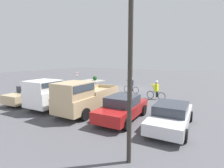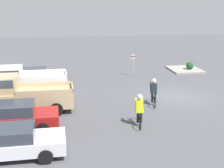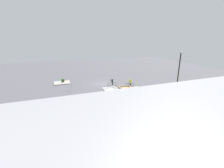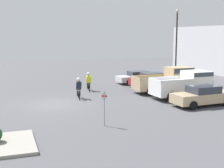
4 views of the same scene
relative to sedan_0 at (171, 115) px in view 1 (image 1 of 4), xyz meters
name	(u,v)px [view 1 (image 1 of 4)]	position (x,y,z in m)	size (l,w,h in m)	color
ground_plane	(127,89)	(7.20, -9.93, -0.66)	(80.00, 80.00, 0.00)	#4C4C51
sedan_0	(171,115)	(0.00, 0.00, 0.00)	(2.04, 4.68, 1.30)	silver
sedan_1	(122,108)	(2.80, 0.19, 0.07)	(2.07, 4.42, 1.44)	maroon
pickup_truck_0	(84,97)	(5.60, 0.35, 0.48)	(2.19, 5.35, 2.22)	tan
pickup_truck_1	(55,93)	(8.39, 0.31, 0.47)	(2.41, 4.96, 2.17)	white
sedan_2	(34,94)	(11.20, 0.08, 0.07)	(2.11, 4.78, 1.46)	tan
cyclist_0	(131,85)	(5.75, -7.85, 0.23)	(1.86, 0.52, 1.73)	black
cyclist_1	(156,89)	(2.55, -6.16, 0.25)	(1.80, 0.52, 1.74)	black
fire_lane_sign	(77,77)	(13.73, -8.26, 0.58)	(0.14, 0.29, 2.04)	#9E9EA3
lamppost	(131,33)	(0.61, 4.08, 3.80)	(0.36, 0.36, 7.71)	#2D2823
curb_island	(92,81)	(15.27, -13.66, -0.58)	(3.34, 2.82, 0.15)	gray
shrub	(95,78)	(14.98, -14.03, -0.15)	(0.71, 0.71, 0.71)	#1E4C23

